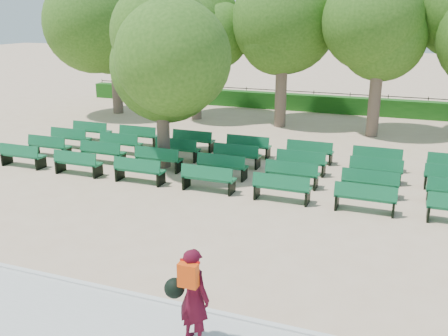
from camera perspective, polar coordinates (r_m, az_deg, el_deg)
name	(u,v)px	position (r m, az deg, el deg)	size (l,w,h in m)	color
ground	(193,187)	(15.85, -3.56, -2.23)	(120.00, 120.00, 0.00)	tan
paving	(29,312)	(10.23, -21.44, -15.08)	(30.00, 2.20, 0.06)	beige
curb	(68,281)	(10.95, -17.40, -12.23)	(30.00, 0.12, 0.10)	silver
hedge	(294,102)	(28.68, 8.05, 7.48)	(26.00, 0.70, 0.90)	#195215
fence	(296,109)	(29.15, 8.19, 6.73)	(26.00, 0.10, 1.02)	black
tree_line	(276,124)	(24.95, 5.92, 5.02)	(21.80, 6.80, 7.04)	#36631A
bench_array	(231,169)	(17.35, 0.77, -0.14)	(1.70, 0.59, 1.06)	#116338
tree_among	(161,58)	(17.33, -7.27, 12.40)	(4.02, 4.02, 5.67)	brown
person	(192,295)	(8.36, -3.68, -14.25)	(0.84, 0.59, 1.69)	#470A1A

